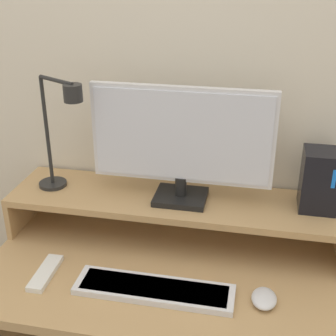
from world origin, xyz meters
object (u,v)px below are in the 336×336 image
object	(u,v)px
monitor	(181,141)
router_dock	(320,180)
mouse	(264,298)
keyboard	(153,289)
remote_control	(45,273)
desk_lamp	(61,129)

from	to	relation	value
monitor	router_dock	bearing A→B (deg)	4.08
monitor	mouse	xyz separation A→B (m)	(0.27, -0.26, -0.33)
keyboard	router_dock	bearing A→B (deg)	35.38
monitor	remote_control	distance (m)	0.55
monitor	mouse	bearing A→B (deg)	-43.86
remote_control	keyboard	bearing A→B (deg)	-1.72
router_dock	keyboard	bearing A→B (deg)	-144.62
monitor	keyboard	distance (m)	0.43
desk_lamp	router_dock	bearing A→B (deg)	4.01
monitor	desk_lamp	world-z (taller)	desk_lamp
keyboard	remote_control	world-z (taller)	keyboard
desk_lamp	mouse	size ratio (longest dim) A/B	4.14
desk_lamp	remote_control	distance (m)	0.43
monitor	desk_lamp	distance (m)	0.37
desk_lamp	mouse	world-z (taller)	desk_lamp
remote_control	mouse	bearing A→B (deg)	0.77
keyboard	mouse	bearing A→B (deg)	3.44
router_dock	desk_lamp	bearing A→B (deg)	-175.99
keyboard	desk_lamp	bearing A→B (deg)	143.31
desk_lamp	router_dock	world-z (taller)	desk_lamp
router_dock	mouse	size ratio (longest dim) A/B	2.08
keyboard	mouse	distance (m)	0.30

